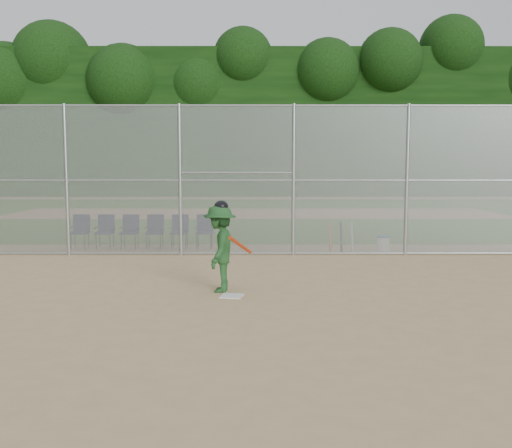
{
  "coord_description": "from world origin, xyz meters",
  "views": [
    {
      "loc": [
        -0.03,
        -10.09,
        2.42
      ],
      "look_at": [
        0.0,
        2.5,
        1.1
      ],
      "focal_mm": 40.0,
      "sensor_mm": 36.0,
      "label": 1
    }
  ],
  "objects_px": {
    "home_plate": "(232,296)",
    "batter_at_plate": "(220,248)",
    "water_cooler": "(383,243)",
    "chair_0": "(80,232)"
  },
  "relations": [
    {
      "from": "batter_at_plate",
      "to": "water_cooler",
      "type": "bearing_deg",
      "value": 49.72
    },
    {
      "from": "home_plate",
      "to": "chair_0",
      "type": "distance_m",
      "value": 7.66
    },
    {
      "from": "batter_at_plate",
      "to": "water_cooler",
      "type": "height_order",
      "value": "batter_at_plate"
    },
    {
      "from": "home_plate",
      "to": "batter_at_plate",
      "type": "distance_m",
      "value": 0.97
    },
    {
      "from": "chair_0",
      "to": "batter_at_plate",
      "type": "bearing_deg",
      "value": -52.03
    },
    {
      "from": "batter_at_plate",
      "to": "chair_0",
      "type": "distance_m",
      "value": 7.17
    },
    {
      "from": "home_plate",
      "to": "batter_at_plate",
      "type": "xyz_separation_m",
      "value": [
        -0.24,
        0.43,
        0.84
      ]
    },
    {
      "from": "home_plate",
      "to": "batter_at_plate",
      "type": "height_order",
      "value": "batter_at_plate"
    },
    {
      "from": "water_cooler",
      "to": "batter_at_plate",
      "type": "bearing_deg",
      "value": -130.28
    },
    {
      "from": "water_cooler",
      "to": "home_plate",
      "type": "bearing_deg",
      "value": -126.41
    }
  ]
}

